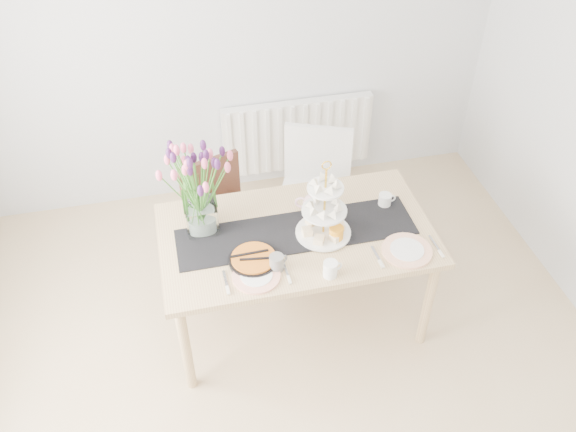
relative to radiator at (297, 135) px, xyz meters
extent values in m
plane|color=tan|center=(-0.50, -2.19, -0.45)|extent=(4.50, 4.50, 0.00)
plane|color=silver|center=(-0.50, 0.06, 0.85)|extent=(4.00, 0.00, 4.00)
cube|color=white|center=(0.00, 0.00, 0.00)|extent=(1.20, 0.08, 0.60)
cube|color=tan|center=(-0.36, -1.43, 0.28)|extent=(1.60, 0.90, 0.04)
cylinder|color=tan|center=(-1.09, -1.81, -0.09)|extent=(0.06, 0.06, 0.71)
cylinder|color=tan|center=(0.37, -1.81, -0.09)|extent=(0.06, 0.06, 0.71)
cylinder|color=tan|center=(-1.09, -1.05, -0.09)|extent=(0.06, 0.06, 0.71)
cylinder|color=tan|center=(0.37, -1.05, -0.09)|extent=(0.06, 0.06, 0.71)
cube|color=#391C14|center=(-0.72, -0.92, -0.02)|extent=(0.53, 0.53, 0.04)
cube|color=#391C14|center=(-0.78, -0.74, 0.20)|extent=(0.41, 0.17, 0.40)
cylinder|color=#391C14|center=(-0.83, -1.15, -0.24)|extent=(0.04, 0.04, 0.41)
cylinder|color=#391C14|center=(-0.49, -1.03, -0.24)|extent=(0.04, 0.04, 0.41)
cylinder|color=#391C14|center=(-0.95, -0.80, -0.24)|extent=(0.04, 0.04, 0.41)
cylinder|color=#391C14|center=(-0.61, -0.69, -0.24)|extent=(0.04, 0.04, 0.41)
cube|color=silver|center=(-0.10, -0.86, 0.03)|extent=(0.61, 0.61, 0.04)
cube|color=silver|center=(-0.02, -0.66, 0.27)|extent=(0.45, 0.22, 0.44)
cylinder|color=silver|center=(-0.33, -0.95, -0.22)|extent=(0.04, 0.04, 0.46)
cylinder|color=silver|center=(0.00, -1.09, -0.22)|extent=(0.04, 0.04, 0.46)
cylinder|color=silver|center=(-0.19, -0.62, -0.22)|extent=(0.04, 0.04, 0.46)
cylinder|color=silver|center=(0.14, -0.76, -0.22)|extent=(0.04, 0.04, 0.46)
cube|color=black|center=(-0.36, -1.43, 0.30)|extent=(1.40, 0.35, 0.01)
cube|color=silver|center=(-0.89, -1.27, 0.39)|extent=(0.18, 0.18, 0.18)
cylinder|color=gold|center=(-0.21, -1.48, 0.54)|extent=(0.01, 0.01, 0.47)
cylinder|color=white|center=(-0.21, -1.48, 0.32)|extent=(0.32, 0.32, 0.01)
cylinder|color=white|center=(-0.21, -1.48, 0.48)|extent=(0.26, 0.26, 0.01)
cylinder|color=white|center=(-0.21, -1.48, 0.65)|extent=(0.20, 0.20, 0.01)
cylinder|color=white|center=(0.23, -1.31, 0.34)|extent=(0.08, 0.08, 0.08)
cylinder|color=black|center=(-0.65, -1.61, 0.31)|extent=(0.28, 0.28, 0.02)
cylinder|color=orange|center=(-0.65, -1.61, 0.33)|extent=(0.25, 0.25, 0.01)
cylinder|color=slate|center=(-0.53, -1.69, 0.35)|extent=(0.10, 0.10, 0.09)
cylinder|color=white|center=(-0.26, -1.80, 0.35)|extent=(0.10, 0.10, 0.09)
cylinder|color=orange|center=(-0.15, -1.55, 0.35)|extent=(0.12, 0.12, 0.10)
cylinder|color=white|center=(-0.65, -1.73, 0.31)|extent=(0.27, 0.27, 0.01)
cylinder|color=white|center=(0.21, -1.73, 0.31)|extent=(0.30, 0.30, 0.01)
camera|label=1|loc=(-1.00, -3.97, 2.73)|focal=38.00mm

